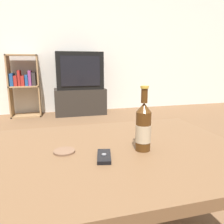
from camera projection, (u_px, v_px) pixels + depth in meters
The scene contains 8 objects.
back_wall at pixel (66, 34), 3.59m from camera, with size 8.00×0.05×2.60m.
coffee_table at pixel (117, 163), 0.93m from camera, with size 1.07×0.80×0.47m.
tv_stand at pixel (80, 101), 3.61m from camera, with size 0.82×0.41×0.42m.
television at pixel (79, 71), 3.49m from camera, with size 0.72×0.40×0.58m.
bookshelf at pixel (24, 83), 3.39m from camera, with size 0.45×0.30×0.95m.
beer_bottle at pixel (143, 127), 0.89m from camera, with size 0.06×0.06×0.27m.
cell_phone at pixel (104, 156), 0.83m from camera, with size 0.07×0.13×0.02m.
coaster at pixel (64, 151), 0.88m from camera, with size 0.09×0.09×0.01m.
Camera 1 is at (-0.24, -0.83, 0.83)m, focal length 35.00 mm.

